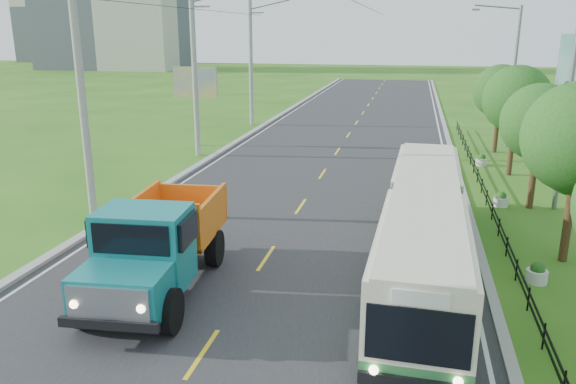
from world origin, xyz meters
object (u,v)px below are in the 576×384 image
(billboard_left, at_px, (195,87))
(streetlight_mid, at_px, (565,95))
(tree_fifth, at_px, (517,103))
(pole_near, at_px, (82,93))
(streetlight_far, at_px, (512,72))
(planter_far, at_px, (482,161))
(billboard_right, at_px, (573,74))
(planter_mid, at_px, (501,200))
(tree_back, at_px, (501,94))
(pole_far, at_px, (251,62))
(bus, at_px, (424,223))
(tree_fourth, at_px, (540,126))
(pole_mid, at_px, (195,72))
(planter_near, at_px, (537,274))
(dump_truck, at_px, (157,240))

(billboard_left, bearing_deg, streetlight_mid, -26.40)
(tree_fifth, height_order, billboard_left, tree_fifth)
(pole_near, bearing_deg, streetlight_far, 45.14)
(streetlight_mid, relative_size, planter_far, 13.54)
(billboard_left, bearing_deg, billboard_right, -10.40)
(planter_mid, height_order, billboard_right, billboard_right)
(tree_back, bearing_deg, planter_far, -106.88)
(pole_far, xyz_separation_m, bus, (13.39, -26.96, -3.44))
(tree_fourth, bearing_deg, streetlight_far, 86.75)
(pole_far, bearing_deg, planter_mid, -48.41)
(pole_mid, bearing_deg, tree_fifth, -2.71)
(planter_far, bearing_deg, billboard_left, 173.69)
(pole_near, relative_size, tree_fourth, 1.85)
(pole_far, height_order, planter_near, pole_far)
(pole_near, distance_m, bus, 14.14)
(billboard_right, distance_m, dump_truck, 22.84)
(pole_far, bearing_deg, dump_truck, -79.08)
(tree_fifth, height_order, streetlight_far, streetlight_far)
(streetlight_mid, relative_size, billboard_left, 1.74)
(streetlight_mid, bearing_deg, tree_back, 93.70)
(planter_near, distance_m, bus, 3.73)
(planter_far, bearing_deg, pole_far, 146.88)
(pole_near, xyz_separation_m, billboard_left, (-1.24, 15.00, -1.23))
(billboard_right, xyz_separation_m, dump_truck, (-14.78, -17.00, -3.74))
(dump_truck, bearing_deg, tree_fifth, 49.50)
(pole_near, height_order, dump_truck, pole_near)
(pole_mid, bearing_deg, tree_fourth, -20.74)
(planter_near, height_order, billboard_right, billboard_right)
(tree_fourth, height_order, tree_back, tree_back)
(pole_mid, bearing_deg, bus, -48.16)
(pole_near, relative_size, pole_mid, 1.00)
(streetlight_mid, height_order, planter_far, streetlight_mid)
(tree_fourth, distance_m, bus, 9.58)
(tree_fifth, height_order, dump_truck, tree_fifth)
(tree_fifth, bearing_deg, tree_fourth, -90.00)
(pole_mid, bearing_deg, pole_near, -90.00)
(pole_near, relative_size, streetlight_far, 1.10)
(streetlight_mid, xyz_separation_m, planter_far, (-2.04, 8.00, -4.62))
(tree_fifth, height_order, tree_back, tree_fifth)
(billboard_right, bearing_deg, streetlight_mid, -105.44)
(pole_near, xyz_separation_m, pole_mid, (0.00, 12.00, 0.00))
(pole_near, relative_size, tree_back, 1.82)
(tree_fourth, bearing_deg, planter_far, 99.08)
(bus, bearing_deg, streetlight_far, 77.45)
(billboard_right, xyz_separation_m, bus, (-7.17, -13.96, -3.69))
(planter_far, height_order, dump_truck, dump_truck)
(planter_near, relative_size, planter_mid, 1.00)
(pole_near, height_order, tree_fourth, pole_near)
(pole_far, height_order, streetlight_far, pole_far)
(tree_fourth, height_order, billboard_left, tree_fourth)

